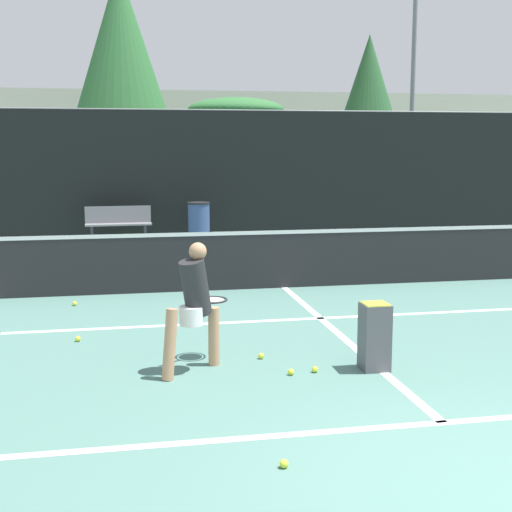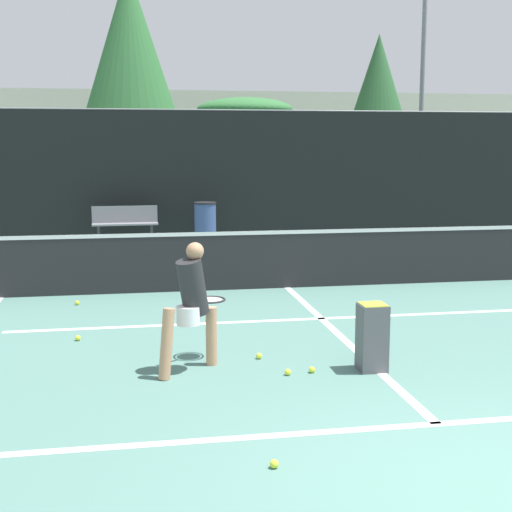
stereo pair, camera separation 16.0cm
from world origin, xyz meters
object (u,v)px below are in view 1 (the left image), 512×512
Objects in this scene: ball_hopper at (375,335)px; trash_bin at (199,222)px; player_practicing at (195,302)px; courtside_bench at (118,223)px; parked_car at (74,204)px.

trash_bin reaches higher than ball_hopper.
player_practicing is at bearing 170.15° from ball_hopper.
courtside_bench is at bearing 56.76° from player_practicing.
player_practicing reaches higher than ball_hopper.
player_practicing is 10.14m from courtside_bench.
player_practicing is at bearing -96.67° from trash_bin.
player_practicing reaches higher than courtside_bench.
courtside_bench is 1.66× the size of trash_bin.
courtside_bench reaches higher than ball_hopper.
parked_car is at bearing 60.65° from player_practicing.
ball_hopper is 0.45× the size of courtside_bench.
ball_hopper is at bearing -47.33° from player_practicing.
courtside_bench is 0.35× the size of parked_car.
ball_hopper is at bearing -77.55° from courtside_bench.
player_practicing is 13.94m from parked_car.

